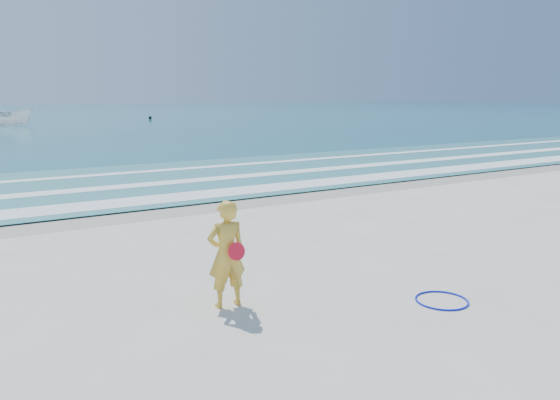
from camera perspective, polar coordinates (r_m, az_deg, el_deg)
ground at (r=8.42m, az=11.50°, el=-11.50°), size 400.00×400.00×0.00m
wet_sand at (r=15.91m, az=-11.17°, el=-0.82°), size 400.00×2.40×0.00m
shallow at (r=20.59m, az=-16.10°, el=1.72°), size 400.00×10.00×0.01m
foam_near at (r=17.10m, az=-12.71°, el=0.10°), size 400.00×1.40×0.01m
foam_mid at (r=19.83m, az=-15.47°, el=1.44°), size 400.00×0.90×0.01m
foam_far at (r=22.99m, az=-17.80°, el=2.56°), size 400.00×0.60×0.01m
hoop at (r=9.05m, az=16.54°, el=-10.02°), size 0.99×0.99×0.03m
boat at (r=64.38m, az=-26.48°, el=7.81°), size 5.14×3.01×1.87m
buoy at (r=74.88m, az=-13.42°, el=8.37°), size 0.43×0.43×0.43m
woman at (r=8.30m, az=-5.61°, el=-5.62°), size 0.62×0.44×1.65m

